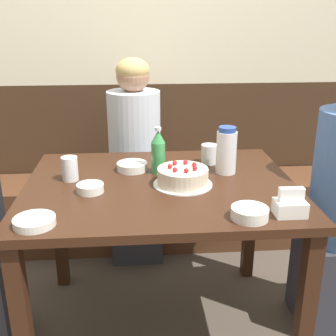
% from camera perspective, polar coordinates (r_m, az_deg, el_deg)
% --- Properties ---
extents(ground_plane, '(12.00, 12.00, 0.00)m').
position_cam_1_polar(ground_plane, '(2.18, -0.93, -20.54)').
color(ground_plane, '#4C4238').
extents(back_wall, '(4.80, 0.04, 2.50)m').
position_cam_1_polar(back_wall, '(2.72, -2.58, 16.31)').
color(back_wall, '#3D2819').
rests_on(back_wall, ground_plane).
extents(bench_seat, '(2.62, 0.38, 0.43)m').
position_cam_1_polar(bench_seat, '(2.77, -2.08, -5.86)').
color(bench_seat, '#56331E').
rests_on(bench_seat, ground_plane).
extents(dining_table, '(1.15, 0.90, 0.75)m').
position_cam_1_polar(dining_table, '(1.83, -1.04, -4.97)').
color(dining_table, '#381E11').
rests_on(dining_table, ground_plane).
extents(birthday_cake, '(0.25, 0.25, 0.09)m').
position_cam_1_polar(birthday_cake, '(1.76, 2.02, -1.20)').
color(birthday_cake, white).
rests_on(birthday_cake, dining_table).
extents(water_pitcher, '(0.09, 0.09, 0.21)m').
position_cam_1_polar(water_pitcher, '(1.90, 7.91, 2.33)').
color(water_pitcher, white).
rests_on(water_pitcher, dining_table).
extents(soju_bottle, '(0.06, 0.06, 0.21)m').
position_cam_1_polar(soju_bottle, '(1.88, -1.20, 2.24)').
color(soju_bottle, '#388E4C').
rests_on(soju_bottle, dining_table).
extents(napkin_holder, '(0.11, 0.08, 0.11)m').
position_cam_1_polar(napkin_holder, '(1.56, 16.22, -4.87)').
color(napkin_holder, white).
rests_on(napkin_holder, dining_table).
extents(bowl_soup_white, '(0.13, 0.13, 0.04)m').
position_cam_1_polar(bowl_soup_white, '(1.51, 11.00, -6.02)').
color(bowl_soup_white, white).
rests_on(bowl_soup_white, dining_table).
extents(bowl_rice_small, '(0.11, 0.11, 0.03)m').
position_cam_1_polar(bowl_rice_small, '(1.73, -10.49, -2.69)').
color(bowl_rice_small, white).
rests_on(bowl_rice_small, dining_table).
extents(bowl_side_dish, '(0.14, 0.14, 0.04)m').
position_cam_1_polar(bowl_side_dish, '(1.95, -4.88, 0.21)').
color(bowl_side_dish, white).
rests_on(bowl_side_dish, dining_table).
extents(bowl_sauce_shallow, '(0.14, 0.14, 0.03)m').
position_cam_1_polar(bowl_sauce_shallow, '(1.51, -17.64, -6.93)').
color(bowl_sauce_shallow, white).
rests_on(bowl_sauce_shallow, dining_table).
extents(glass_water_tall, '(0.08, 0.08, 0.09)m').
position_cam_1_polar(glass_water_tall, '(2.03, 5.58, 1.89)').
color(glass_water_tall, silver).
rests_on(glass_water_tall, dining_table).
extents(glass_tumbler_short, '(0.07, 0.07, 0.10)m').
position_cam_1_polar(glass_tumbler_short, '(1.86, -13.15, -0.09)').
color(glass_tumbler_short, silver).
rests_on(glass_tumbler_short, dining_table).
extents(person_teal_shirt, '(0.30, 0.34, 1.21)m').
position_cam_1_polar(person_teal_shirt, '(2.52, -4.45, -0.07)').
color(person_teal_shirt, '#33333D').
rests_on(person_teal_shirt, ground_plane).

